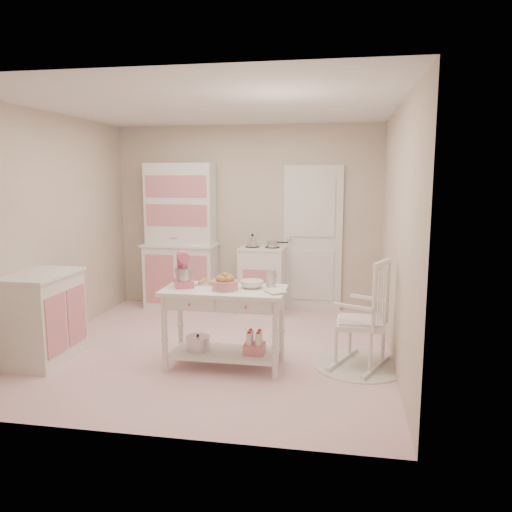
{
  "coord_description": "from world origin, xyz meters",
  "views": [
    {
      "loc": [
        1.36,
        -5.13,
        1.89
      ],
      "look_at": [
        0.46,
        0.02,
        1.05
      ],
      "focal_mm": 35.0,
      "sensor_mm": 36.0,
      "label": 1
    }
  ],
  "objects_px": {
    "base_cabinet": "(44,317)",
    "hutch": "(180,236)",
    "stand_mixer": "(183,270)",
    "bread_basket": "(225,285)",
    "rocking_chair": "(361,313)",
    "stove": "(262,280)",
    "work_table": "(225,328)"
  },
  "relations": [
    {
      "from": "stand_mixer",
      "to": "bread_basket",
      "type": "bearing_deg",
      "value": -33.79
    },
    {
      "from": "base_cabinet",
      "to": "hutch",
      "type": "bearing_deg",
      "value": 73.0
    },
    {
      "from": "work_table",
      "to": "bread_basket",
      "type": "xyz_separation_m",
      "value": [
        0.02,
        -0.05,
        0.45
      ]
    },
    {
      "from": "base_cabinet",
      "to": "stand_mixer",
      "type": "distance_m",
      "value": 1.54
    },
    {
      "from": "hutch",
      "to": "stove",
      "type": "height_order",
      "value": "hutch"
    },
    {
      "from": "stove",
      "to": "bread_basket",
      "type": "xyz_separation_m",
      "value": [
        -0.02,
        -2.14,
        0.39
      ]
    },
    {
      "from": "hutch",
      "to": "rocking_chair",
      "type": "height_order",
      "value": "hutch"
    },
    {
      "from": "stove",
      "to": "base_cabinet",
      "type": "xyz_separation_m",
      "value": [
        -1.9,
        -2.25,
        0.0
      ]
    },
    {
      "from": "hutch",
      "to": "stove",
      "type": "bearing_deg",
      "value": -2.39
    },
    {
      "from": "stove",
      "to": "rocking_chair",
      "type": "bearing_deg",
      "value": -55.14
    },
    {
      "from": "base_cabinet",
      "to": "work_table",
      "type": "height_order",
      "value": "base_cabinet"
    },
    {
      "from": "base_cabinet",
      "to": "rocking_chair",
      "type": "bearing_deg",
      "value": 7.17
    },
    {
      "from": "base_cabinet",
      "to": "work_table",
      "type": "relative_size",
      "value": 0.77
    },
    {
      "from": "hutch",
      "to": "stand_mixer",
      "type": "xyz_separation_m",
      "value": [
        0.74,
        -2.12,
        -0.07
      ]
    },
    {
      "from": "rocking_chair",
      "to": "base_cabinet",
      "type": "bearing_deg",
      "value": -148.49
    },
    {
      "from": "hutch",
      "to": "base_cabinet",
      "type": "bearing_deg",
      "value": -107.0
    },
    {
      "from": "base_cabinet",
      "to": "bread_basket",
      "type": "height_order",
      "value": "base_cabinet"
    },
    {
      "from": "hutch",
      "to": "rocking_chair",
      "type": "bearing_deg",
      "value": -37.35
    },
    {
      "from": "stove",
      "to": "rocking_chair",
      "type": "distance_m",
      "value": 2.25
    },
    {
      "from": "base_cabinet",
      "to": "bread_basket",
      "type": "bearing_deg",
      "value": 3.39
    },
    {
      "from": "hutch",
      "to": "work_table",
      "type": "distance_m",
      "value": 2.52
    },
    {
      "from": "work_table",
      "to": "stand_mixer",
      "type": "distance_m",
      "value": 0.71
    },
    {
      "from": "rocking_chair",
      "to": "work_table",
      "type": "bearing_deg",
      "value": -145.42
    },
    {
      "from": "hutch",
      "to": "base_cabinet",
      "type": "distance_m",
      "value": 2.47
    },
    {
      "from": "rocking_chair",
      "to": "work_table",
      "type": "height_order",
      "value": "rocking_chair"
    },
    {
      "from": "stove",
      "to": "work_table",
      "type": "relative_size",
      "value": 0.77
    },
    {
      "from": "hutch",
      "to": "rocking_chair",
      "type": "distance_m",
      "value": 3.17
    },
    {
      "from": "rocking_chair",
      "to": "stand_mixer",
      "type": "distance_m",
      "value": 1.81
    },
    {
      "from": "work_table",
      "to": "bread_basket",
      "type": "height_order",
      "value": "bread_basket"
    },
    {
      "from": "rocking_chair",
      "to": "work_table",
      "type": "relative_size",
      "value": 0.92
    },
    {
      "from": "bread_basket",
      "to": "hutch",
      "type": "bearing_deg",
      "value": 118.35
    },
    {
      "from": "stand_mixer",
      "to": "bread_basket",
      "type": "xyz_separation_m",
      "value": [
        0.44,
        -0.07,
        -0.12
      ]
    }
  ]
}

